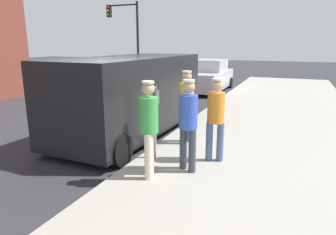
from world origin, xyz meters
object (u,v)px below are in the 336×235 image
Objects in this scene: pedestrian_in_blue at (188,120)px; traffic_light_corner at (127,28)px; pedestrian_in_yellow at (186,102)px; parked_sedan_ahead at (208,77)px; pedestrian_in_green at (149,123)px; parking_meter_near at (154,110)px; parked_van at (131,94)px; pedestrian_in_orange at (216,115)px.

traffic_light_corner is (-9.19, 13.66, 2.38)m from pedestrian_in_blue.
traffic_light_corner reaches higher than pedestrian_in_yellow.
pedestrian_in_blue is at bearing -76.57° from parked_sedan_ahead.
pedestrian_in_yellow is at bearing -54.58° from traffic_light_corner.
pedestrian_in_blue is (0.55, 0.52, -0.01)m from pedestrian_in_green.
parking_meter_near is 0.88× the size of pedestrian_in_yellow.
pedestrian_in_blue is (0.84, -0.34, -0.04)m from parking_meter_near.
pedestrian_in_blue is at bearing -69.63° from pedestrian_in_yellow.
pedestrian_in_orange is at bearing -27.02° from parked_van.
parking_meter_near is 0.91m from pedestrian_in_blue.
traffic_light_corner is (-6.85, 11.61, 2.36)m from parked_van.
traffic_light_corner reaches higher than parking_meter_near.
pedestrian_in_orange is at bearing 15.57° from parking_meter_near.
pedestrian_in_blue is at bearing 43.78° from pedestrian_in_green.
pedestrian_in_blue is 10.87m from parked_sedan_ahead.
pedestrian_in_green is 11.27m from parked_sedan_ahead.
parking_meter_near is at bearing -164.43° from pedestrian_in_orange.
parked_van reaches higher than pedestrian_in_orange.
pedestrian_in_blue is (0.57, -1.55, -0.00)m from pedestrian_in_yellow.
pedestrian_in_green is at bearing -58.64° from traffic_light_corner.
pedestrian_in_orange is (0.92, -0.87, -0.03)m from pedestrian_in_yellow.
parking_meter_near is at bearing -80.68° from parked_sedan_ahead.
pedestrian_in_yellow reaches higher than pedestrian_in_blue.
parking_meter_near is 1.23m from pedestrian_in_yellow.
pedestrian_in_orange is 0.32× the size of parked_van.
pedestrian_in_yellow is at bearing 90.76° from pedestrian_in_green.
parking_meter_near is 0.88× the size of pedestrian_in_green.
pedestrian_in_blue is 0.76m from pedestrian_in_orange.
pedestrian_in_orange is (0.89, 1.20, -0.03)m from pedestrian_in_green.
parking_meter_near is 0.29× the size of traffic_light_corner.
traffic_light_corner reaches higher than parked_van.
pedestrian_in_green is at bearing -79.90° from parked_sedan_ahead.
parking_meter_near is 15.89m from traffic_light_corner.
pedestrian_in_yellow is 1.65m from pedestrian_in_blue.
pedestrian_in_blue is at bearing -117.08° from pedestrian_in_orange.
parked_van reaches higher than pedestrian_in_green.
parking_meter_near is 0.90× the size of pedestrian_in_orange.
pedestrian_in_green is 16.78m from traffic_light_corner.
pedestrian_in_green is (0.30, -0.87, -0.04)m from parking_meter_near.
parked_sedan_ahead is at bearing -24.91° from traffic_light_corner.
traffic_light_corner is at bearing 120.52° from parked_van.
parked_sedan_ahead is (-1.68, 10.22, -0.43)m from parking_meter_near.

